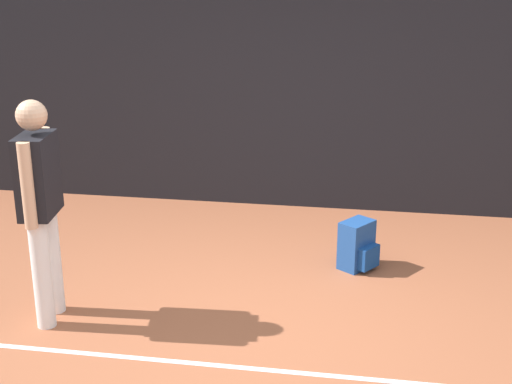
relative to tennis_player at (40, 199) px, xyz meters
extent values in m
plane|color=#9E5638|center=(1.54, -0.07, -0.97)|extent=(12.00, 12.00, 0.00)
cube|color=black|center=(1.54, 2.93, 0.47)|extent=(10.00, 0.10, 2.86)
cube|color=white|center=(1.54, -0.45, -0.96)|extent=(9.00, 0.05, 0.00)
cylinder|color=white|center=(-0.02, 0.12, -0.54)|extent=(0.14, 0.14, 0.85)
cylinder|color=white|center=(0.02, -0.12, -0.54)|extent=(0.14, 0.14, 0.85)
cube|color=black|center=(0.00, 0.00, 0.18)|extent=(0.27, 0.43, 0.60)
sphere|color=#D8A884|center=(0.00, 0.00, 0.62)|extent=(0.22, 0.22, 0.22)
cylinder|color=#D8A884|center=(-0.03, 0.22, 0.17)|extent=(0.09, 0.09, 0.62)
cylinder|color=#D8A884|center=(0.03, -0.22, 0.17)|extent=(0.09, 0.09, 0.62)
cube|color=#1E478C|center=(2.28, 1.33, -0.75)|extent=(0.34, 0.36, 0.44)
cube|color=navy|center=(2.40, 1.25, -0.83)|extent=(0.19, 0.23, 0.20)
camera|label=1|loc=(2.34, -4.51, 1.66)|focal=49.30mm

